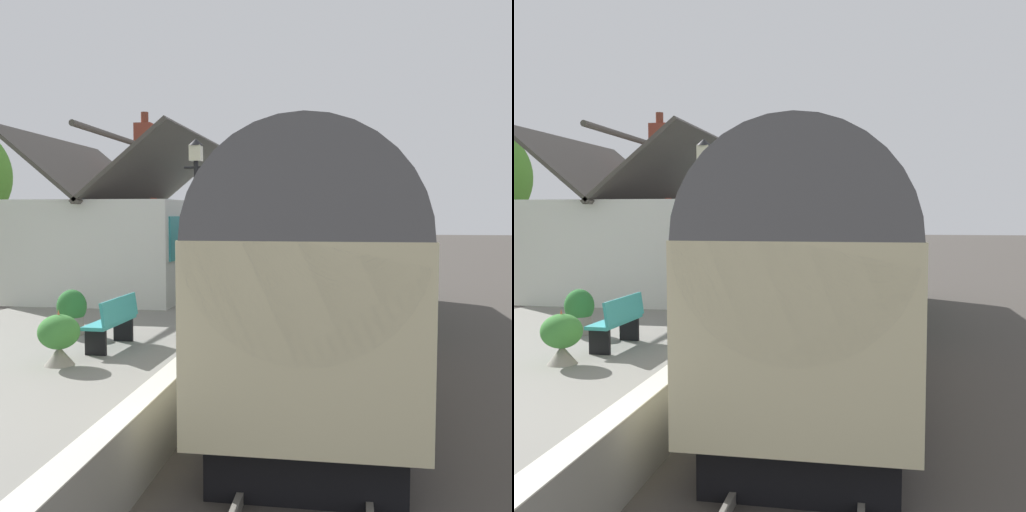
% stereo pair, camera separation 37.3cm
% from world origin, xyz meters
% --- Properties ---
extents(ground_plane, '(160.00, 160.00, 0.00)m').
position_xyz_m(ground_plane, '(0.00, 0.00, 0.00)').
color(ground_plane, '#423D38').
extents(platform, '(32.00, 5.89, 0.98)m').
position_xyz_m(platform, '(0.00, 3.95, 0.49)').
color(platform, gray).
rests_on(platform, ground).
extents(platform_edge_coping, '(32.00, 0.36, 0.02)m').
position_xyz_m(platform_edge_coping, '(0.00, 1.18, 0.99)').
color(platform_edge_coping, beige).
rests_on(platform_edge_coping, platform).
extents(rail_near, '(52.00, 0.08, 0.14)m').
position_xyz_m(rail_near, '(0.00, -1.62, 0.07)').
color(rail_near, gray).
rests_on(rail_near, ground).
extents(rail_far, '(52.00, 0.08, 0.14)m').
position_xyz_m(rail_far, '(0.00, -0.18, 0.07)').
color(rail_far, gray).
rests_on(rail_far, ground).
extents(train, '(18.94, 2.73, 4.32)m').
position_xyz_m(train, '(-3.27, -0.90, 2.22)').
color(train, black).
rests_on(train, ground).
extents(station_building, '(6.59, 4.63, 5.55)m').
position_xyz_m(station_building, '(-2.06, 5.12, 2.47)').
color(station_building, white).
rests_on(station_building, platform).
extents(bench_by_lamp, '(1.41, 0.47, 0.88)m').
position_xyz_m(bench_by_lamp, '(5.05, 2.76, 1.45)').
color(bench_by_lamp, teal).
rests_on(bench_by_lamp, platform).
extents(bench_near_building, '(1.41, 0.47, 0.88)m').
position_xyz_m(bench_near_building, '(-9.12, 2.62, 1.45)').
color(bench_near_building, teal).
rests_on(bench_near_building, platform).
extents(bench_platform_end, '(1.42, 0.49, 0.88)m').
position_xyz_m(bench_platform_end, '(8.01, 2.82, 1.45)').
color(bench_platform_end, teal).
rests_on(bench_platform_end, platform).
extents(bench_mid_platform, '(1.41, 0.45, 0.88)m').
position_xyz_m(bench_mid_platform, '(9.97, 2.83, 1.45)').
color(bench_mid_platform, teal).
rests_on(bench_mid_platform, platform).
extents(planter_bench_right, '(0.94, 0.32, 0.59)m').
position_xyz_m(planter_bench_right, '(11.60, 4.24, 1.26)').
color(planter_bench_right, teal).
rests_on(planter_bench_right, platform).
extents(planter_under_sign, '(0.72, 0.32, 0.64)m').
position_xyz_m(planter_under_sign, '(8.31, 4.27, 1.28)').
color(planter_under_sign, gray).
rests_on(planter_under_sign, platform).
extents(planter_by_door, '(0.45, 0.45, 0.76)m').
position_xyz_m(planter_by_door, '(11.26, 5.04, 1.39)').
color(planter_by_door, '#9E5138').
rests_on(planter_by_door, platform).
extents(planter_bench_left, '(0.56, 0.56, 0.87)m').
position_xyz_m(planter_bench_left, '(-8.17, 3.85, 1.43)').
color(planter_bench_left, gray).
rests_on(planter_bench_left, platform).
extents(planter_edge_far, '(0.63, 0.63, 0.86)m').
position_xyz_m(planter_edge_far, '(-10.36, 2.99, 1.41)').
color(planter_edge_far, gray).
rests_on(planter_edge_far, platform).
extents(planter_edge_near, '(0.89, 0.32, 0.54)m').
position_xyz_m(planter_edge_near, '(-0.45, 2.61, 1.24)').
color(planter_edge_near, black).
rests_on(planter_edge_near, platform).
extents(planter_corner_building, '(0.45, 0.45, 0.67)m').
position_xyz_m(planter_corner_building, '(5.71, 4.33, 1.32)').
color(planter_corner_building, gray).
rests_on(planter_corner_building, platform).
extents(lamp_post_platform, '(0.32, 0.50, 3.84)m').
position_xyz_m(lamp_post_platform, '(-6.84, 1.74, 3.64)').
color(lamp_post_platform, black).
rests_on(lamp_post_platform, platform).
extents(station_sign_board, '(0.96, 0.06, 1.57)m').
position_xyz_m(station_sign_board, '(3.08, 2.06, 2.17)').
color(station_sign_board, black).
rests_on(station_sign_board, platform).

